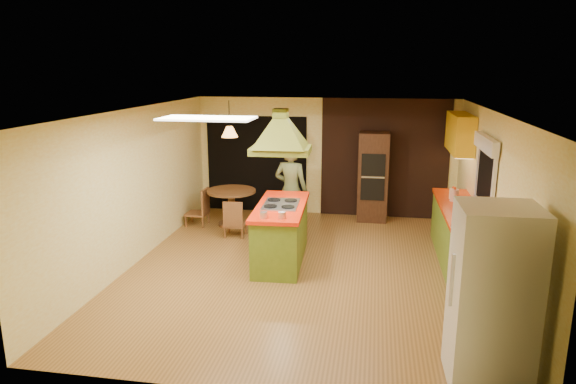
% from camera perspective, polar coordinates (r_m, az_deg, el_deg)
% --- Properties ---
extents(ground, '(6.50, 6.50, 0.00)m').
position_cam_1_polar(ground, '(8.25, 1.73, -8.56)').
color(ground, olive).
rests_on(ground, ground).
extents(room_walls, '(5.50, 6.50, 6.50)m').
position_cam_1_polar(room_walls, '(7.86, 1.79, -0.10)').
color(room_walls, '#FFF8B6').
rests_on(room_walls, ground).
extents(ceiling_plane, '(6.50, 6.50, 0.00)m').
position_cam_1_polar(ceiling_plane, '(7.66, 1.86, 9.02)').
color(ceiling_plane, silver).
rests_on(ceiling_plane, room_walls).
extents(brick_panel, '(2.64, 0.03, 2.50)m').
position_cam_1_polar(brick_panel, '(10.95, 10.66, 3.63)').
color(brick_panel, '#381E14').
rests_on(brick_panel, ground).
extents(nook_opening, '(2.20, 0.03, 2.10)m').
position_cam_1_polar(nook_opening, '(11.28, -3.51, 3.10)').
color(nook_opening, black).
rests_on(nook_opening, ground).
extents(right_counter, '(0.62, 3.05, 0.92)m').
position_cam_1_polar(right_counter, '(8.70, 18.58, -4.86)').
color(right_counter, olive).
rests_on(right_counter, ground).
extents(upper_cabinets, '(0.34, 1.40, 0.70)m').
position_cam_1_polar(upper_cabinets, '(9.95, 18.57, 6.23)').
color(upper_cabinets, yellow).
rests_on(upper_cabinets, room_walls).
extents(window_right, '(0.12, 1.35, 1.06)m').
position_cam_1_polar(window_right, '(8.24, 21.17, 3.32)').
color(window_right, black).
rests_on(window_right, room_walls).
extents(fluor_panel, '(1.20, 0.60, 0.03)m').
position_cam_1_polar(fluor_panel, '(6.74, -8.97, 8.08)').
color(fluor_panel, white).
rests_on(fluor_panel, ceiling_plane).
extents(kitchen_island, '(0.87, 1.95, 0.97)m').
position_cam_1_polar(kitchen_island, '(8.44, -0.79, -4.52)').
color(kitchen_island, olive).
rests_on(kitchen_island, ground).
extents(range_hood, '(0.96, 0.71, 0.78)m').
position_cam_1_polar(range_hood, '(8.06, -0.83, 7.51)').
color(range_hood, '#5C6318').
rests_on(range_hood, ceiling_plane).
extents(man, '(0.72, 0.55, 1.77)m').
position_cam_1_polar(man, '(9.58, 0.33, 0.19)').
color(man, '#4E552D').
rests_on(man, ground).
extents(refrigerator, '(0.77, 0.73, 1.85)m').
position_cam_1_polar(refrigerator, '(5.54, 21.74, -10.77)').
color(refrigerator, white).
rests_on(refrigerator, ground).
extents(wall_oven, '(0.61, 0.60, 1.84)m').
position_cam_1_polar(wall_oven, '(10.74, 9.42, 1.69)').
color(wall_oven, '#472817').
rests_on(wall_oven, ground).
extents(dining_table, '(0.98, 0.98, 0.74)m').
position_cam_1_polar(dining_table, '(10.36, -6.30, -0.94)').
color(dining_table, brown).
rests_on(dining_table, ground).
extents(chair_left, '(0.42, 0.42, 0.76)m').
position_cam_1_polar(chair_left, '(10.52, -10.10, -1.63)').
color(chair_left, brown).
rests_on(chair_left, ground).
extents(chair_near, '(0.41, 0.41, 0.71)m').
position_cam_1_polar(chair_near, '(9.74, -5.90, -2.88)').
color(chair_near, brown).
rests_on(chair_near, ground).
extents(pendant_lamp, '(0.37, 0.37, 0.21)m').
position_cam_1_polar(pendant_lamp, '(10.10, -6.50, 6.67)').
color(pendant_lamp, '#FF9E3F').
rests_on(pendant_lamp, ceiling_plane).
extents(canister_large, '(0.17, 0.17, 0.20)m').
position_cam_1_polar(canister_large, '(9.09, 18.00, -0.35)').
color(canister_large, beige).
rests_on(canister_large, right_counter).
extents(canister_medium, '(0.14, 0.14, 0.18)m').
position_cam_1_polar(canister_medium, '(9.25, 17.87, -0.19)').
color(canister_medium, '#F0E3C1').
rests_on(canister_medium, right_counter).
extents(canister_small, '(0.14, 0.14, 0.15)m').
position_cam_1_polar(canister_small, '(8.77, 18.29, -1.06)').
color(canister_small, '#FFE7CD').
rests_on(canister_small, right_counter).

